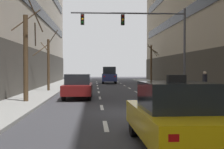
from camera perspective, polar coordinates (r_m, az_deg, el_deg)
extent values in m
plane|color=#38383D|center=(13.67, 5.10, -7.28)|extent=(120.00, 120.00, 0.00)
cube|color=silver|center=(10.57, -1.22, -9.73)|extent=(0.16, 2.00, 0.01)
cube|color=silver|center=(15.51, -1.95, -6.26)|extent=(0.16, 2.00, 0.01)
cube|color=silver|center=(20.48, -2.32, -4.47)|extent=(0.16, 2.00, 0.01)
cube|color=silver|center=(25.46, -2.55, -3.37)|extent=(0.16, 2.00, 0.01)
cube|color=silver|center=(30.44, -2.70, -2.64)|extent=(0.16, 2.00, 0.01)
cube|color=silver|center=(35.43, -2.81, -2.11)|extent=(0.16, 2.00, 0.01)
cube|color=silver|center=(40.43, -2.89, -1.71)|extent=(0.16, 2.00, 0.01)
cube|color=silver|center=(45.42, -2.95, -1.40)|extent=(0.16, 2.00, 0.01)
cube|color=silver|center=(11.17, 15.76, -9.19)|extent=(0.16, 2.00, 0.01)
cube|color=silver|center=(15.92, 9.79, -6.08)|extent=(0.16, 2.00, 0.01)
cube|color=silver|center=(20.79, 6.62, -4.39)|extent=(0.16, 2.00, 0.01)
cube|color=silver|center=(25.71, 4.66, -3.33)|extent=(0.16, 2.00, 0.01)
cube|color=silver|center=(30.66, 3.34, -2.61)|extent=(0.16, 2.00, 0.01)
cube|color=silver|center=(35.62, 2.39, -2.09)|extent=(0.16, 2.00, 0.01)
cube|color=silver|center=(40.59, 1.67, -1.70)|extent=(0.16, 2.00, 0.01)
cube|color=silver|center=(45.56, 1.10, -1.39)|extent=(0.16, 2.00, 0.01)
cylinder|color=black|center=(8.99, 4.19, -9.53)|extent=(0.23, 0.67, 0.66)
cylinder|color=black|center=(9.37, 14.09, -9.13)|extent=(0.23, 0.67, 0.66)
cube|color=yellow|center=(7.80, 11.68, -8.79)|extent=(1.94, 4.47, 0.64)
cube|color=black|center=(7.52, 12.13, -4.06)|extent=(1.65, 1.95, 0.68)
cube|color=white|center=(9.75, 4.37, -6.12)|extent=(0.20, 0.08, 0.14)
cube|color=red|center=(5.55, 11.56, -11.67)|extent=(0.20, 0.08, 0.14)
cube|color=white|center=(10.03, 11.75, -5.93)|extent=(0.20, 0.08, 0.14)
cube|color=black|center=(7.50, 12.14, -0.76)|extent=(0.45, 0.21, 0.18)
cylinder|color=black|center=(21.51, -8.36, -3.34)|extent=(0.23, 0.66, 0.66)
cylinder|color=black|center=(21.41, -4.11, -3.35)|extent=(0.23, 0.66, 0.66)
cylinder|color=black|center=(18.85, -9.16, -3.97)|extent=(0.23, 0.66, 0.66)
cylinder|color=black|center=(18.74, -4.31, -3.99)|extent=(0.23, 0.66, 0.66)
cube|color=maroon|center=(20.09, -6.48, -2.74)|extent=(1.89, 4.40, 0.64)
cube|color=black|center=(19.86, -6.52, -0.89)|extent=(1.61, 1.91, 0.68)
cube|color=white|center=(22.27, -7.76, -2.08)|extent=(0.20, 0.08, 0.14)
cube|color=red|center=(18.00, -8.96, -2.84)|extent=(0.20, 0.08, 0.14)
cube|color=white|center=(22.19, -4.46, -2.09)|extent=(0.20, 0.08, 0.14)
cube|color=red|center=(17.91, -4.88, -2.85)|extent=(0.20, 0.08, 0.14)
cylinder|color=black|center=(42.19, -1.76, -1.12)|extent=(0.25, 0.70, 0.70)
cylinder|color=black|center=(42.24, 0.54, -1.12)|extent=(0.25, 0.70, 0.70)
cylinder|color=black|center=(39.34, -1.73, -1.29)|extent=(0.25, 0.70, 0.70)
cylinder|color=black|center=(39.39, 0.73, -1.28)|extent=(0.25, 0.70, 0.70)
cube|color=navy|center=(40.76, -0.56, -0.53)|extent=(2.05, 4.70, 0.95)
cube|color=black|center=(40.75, -0.56, 0.81)|extent=(1.76, 2.79, 0.95)
cube|color=white|center=(43.03, -1.55, -0.22)|extent=(0.21, 0.09, 0.15)
cube|color=red|center=(38.46, -1.48, -0.38)|extent=(0.21, 0.09, 0.15)
cube|color=white|center=(43.07, 0.27, -0.22)|extent=(0.21, 0.09, 0.15)
cube|color=red|center=(38.50, 0.55, -0.38)|extent=(0.21, 0.09, 0.15)
cylinder|color=#4C4C51|center=(24.74, 13.63, 4.50)|extent=(0.18, 0.18, 6.66)
cylinder|color=#4C4C51|center=(24.16, 3.14, 11.54)|extent=(9.04, 0.12, 0.12)
cube|color=black|center=(24.02, 2.05, 10.35)|extent=(0.28, 0.24, 0.84)
sphere|color=#4B0704|center=(23.93, 2.08, 11.01)|extent=(0.17, 0.17, 0.17)
sphere|color=orange|center=(23.89, 2.08, 10.40)|extent=(0.17, 0.17, 0.17)
sphere|color=#073E10|center=(23.85, 2.08, 9.78)|extent=(0.17, 0.17, 0.17)
cube|color=black|center=(23.93, -5.64, 10.38)|extent=(0.28, 0.24, 0.84)
sphere|color=#4B0704|center=(23.84, -5.65, 11.05)|extent=(0.17, 0.17, 0.17)
sphere|color=orange|center=(23.79, -5.65, 10.43)|extent=(0.17, 0.17, 0.17)
sphere|color=#073E10|center=(23.75, -5.65, 9.81)|extent=(0.17, 0.17, 0.17)
cylinder|color=#4C3823|center=(17.80, -16.08, 3.01)|extent=(0.27, 0.27, 4.91)
cylinder|color=#42301E|center=(17.63, -14.35, 10.84)|extent=(0.67, 1.31, 1.74)
cylinder|color=#42301E|center=(17.88, -14.39, 7.35)|extent=(0.25, 1.11, 1.24)
cylinder|color=#42301E|center=(18.86, -16.05, 9.93)|extent=(1.71, 0.40, 1.36)
cylinder|color=#4C3823|center=(26.19, -12.00, 1.81)|extent=(0.22, 0.22, 4.37)
cylinder|color=#42301E|center=(26.82, -13.52, 4.47)|extent=(1.01, 1.64, 1.06)
cylinder|color=#42301E|center=(26.76, -11.24, 6.87)|extent=(1.03, 0.67, 1.30)
cylinder|color=#42301E|center=(25.91, -12.62, 5.08)|extent=(0.83, 0.53, 0.92)
cylinder|color=#4C3823|center=(41.79, 7.46, 2.08)|extent=(0.25, 0.25, 5.13)
cylinder|color=#42301E|center=(41.16, 7.73, 4.72)|extent=(1.51, 0.18, 1.04)
cylinder|color=#42301E|center=(41.22, 7.68, 4.63)|extent=(1.38, 0.13, 1.68)
cylinder|color=#42301E|center=(41.09, 7.92, 4.49)|extent=(1.69, 0.42, 1.32)
cylinder|color=black|center=(21.56, 17.30, -2.73)|extent=(0.13, 0.13, 0.86)
cylinder|color=black|center=(21.72, 17.12, -2.70)|extent=(0.13, 0.13, 0.86)
cube|color=black|center=(21.60, 17.22, -0.77)|extent=(0.22, 0.35, 0.61)
sphere|color=beige|center=(21.59, 17.23, 0.33)|extent=(0.22, 0.22, 0.22)
cylinder|color=black|center=(21.40, 17.46, -0.71)|extent=(0.09, 0.09, 0.55)
cylinder|color=black|center=(21.80, 16.99, -0.67)|extent=(0.09, 0.09, 0.55)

